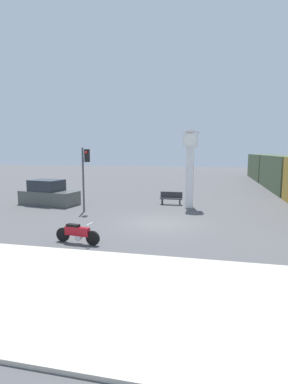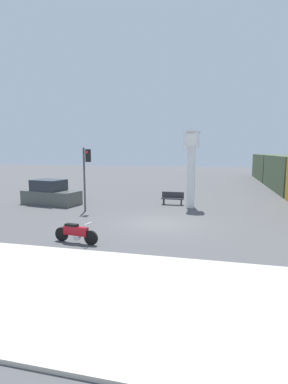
% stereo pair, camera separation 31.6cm
% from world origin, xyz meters
% --- Properties ---
extents(ground_plane, '(120.00, 120.00, 0.00)m').
position_xyz_m(ground_plane, '(0.00, 0.00, 0.00)').
color(ground_plane, '#4C4C4F').
extents(sidewalk_strip, '(36.00, 6.00, 0.10)m').
position_xyz_m(sidewalk_strip, '(0.00, -8.19, 0.05)').
color(sidewalk_strip, '#BCB7A8').
rests_on(sidewalk_strip, ground_plane).
extents(motorcycle, '(2.07, 0.51, 0.92)m').
position_xyz_m(motorcycle, '(-2.72, -4.19, 0.44)').
color(motorcycle, black).
rests_on(motorcycle, ground_plane).
extents(clock_tower, '(1.17, 1.17, 5.30)m').
position_xyz_m(clock_tower, '(1.27, 5.06, 3.48)').
color(clock_tower, white).
rests_on(clock_tower, ground_plane).
extents(freight_train, '(2.80, 35.39, 3.40)m').
position_xyz_m(freight_train, '(9.73, 16.69, 1.70)').
color(freight_train, olive).
rests_on(freight_train, ground_plane).
extents(traffic_light, '(0.50, 0.35, 4.08)m').
position_xyz_m(traffic_light, '(-5.08, 2.15, 2.81)').
color(traffic_light, '#47474C').
rests_on(traffic_light, ground_plane).
extents(bench, '(1.60, 0.44, 0.92)m').
position_xyz_m(bench, '(-0.08, 5.89, 0.49)').
color(bench, '#2D2D33').
rests_on(bench, ground_plane).
extents(parked_car, '(4.44, 2.47, 1.80)m').
position_xyz_m(parked_car, '(-8.79, 3.98, 0.75)').
color(parked_car, '#4C514C').
rests_on(parked_car, ground_plane).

